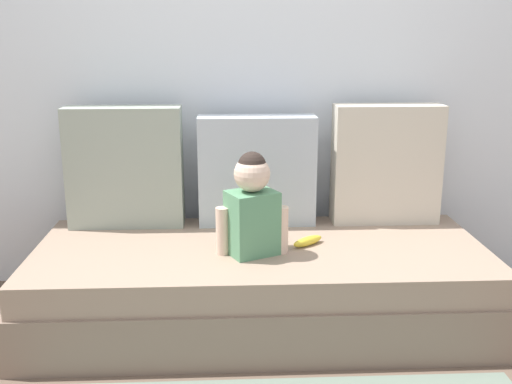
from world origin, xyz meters
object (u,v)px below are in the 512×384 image
object	(u,v)px
throw_pillow_center	(257,171)
throw_pillow_right	(386,164)
throw_pillow_left	(125,167)
banana	(308,241)
couch	(261,284)
toddler	(252,206)

from	to	relation	value
throw_pillow_center	throw_pillow_right	distance (m)	0.64
throw_pillow_left	throw_pillow_center	xyz separation A→B (m)	(0.64, 0.00, -0.02)
throw_pillow_left	throw_pillow_center	bearing A→B (deg)	0.00
throw_pillow_center	banana	world-z (taller)	throw_pillow_center
couch	banana	xyz separation A→B (m)	(0.21, 0.00, 0.20)
toddler	throw_pillow_right	bearing A→B (deg)	32.08
throw_pillow_left	toddler	size ratio (longest dim) A/B	1.31
throw_pillow_center	toddler	world-z (taller)	throw_pillow_center
throw_pillow_left	throw_pillow_center	size ratio (longest dim) A/B	1.03
toddler	banana	xyz separation A→B (m)	(0.25, 0.09, -0.19)
couch	throw_pillow_left	bearing A→B (deg)	152.00
throw_pillow_center	throw_pillow_right	bearing A→B (deg)	0.00
couch	toddler	world-z (taller)	toddler
toddler	banana	distance (m)	0.33
throw_pillow_right	banana	bearing A→B (deg)	-141.82
toddler	couch	bearing A→B (deg)	64.33
throw_pillow_center	toddler	distance (m)	0.43
throw_pillow_left	throw_pillow_right	bearing A→B (deg)	0.00
throw_pillow_left	throw_pillow_right	xyz separation A→B (m)	(1.28, 0.00, 0.00)
throw_pillow_left	banana	size ratio (longest dim) A/B	3.43
throw_pillow_center	banana	distance (m)	0.47
couch	throw_pillow_right	world-z (taller)	throw_pillow_right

